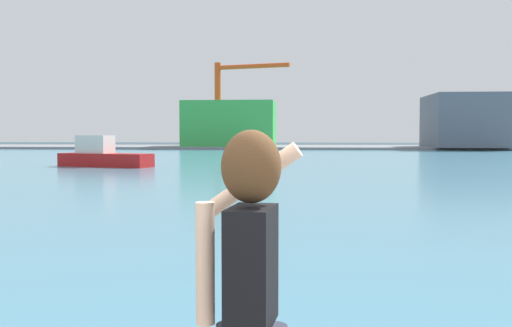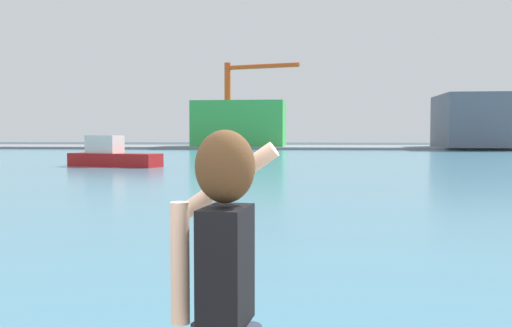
# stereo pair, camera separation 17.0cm
# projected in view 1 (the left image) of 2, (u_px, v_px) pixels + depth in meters

# --- Properties ---
(ground_plane) EXTENTS (220.00, 220.00, 0.00)m
(ground_plane) POSITION_uv_depth(u_px,v_px,m) (307.00, 160.00, 51.74)
(ground_plane) COLOR #334751
(harbor_water) EXTENTS (140.00, 100.00, 0.02)m
(harbor_water) POSITION_uv_depth(u_px,v_px,m) (307.00, 159.00, 53.73)
(harbor_water) COLOR teal
(harbor_water) RESTS_ON ground_plane
(far_shore_dock) EXTENTS (140.00, 20.00, 0.40)m
(far_shore_dock) POSITION_uv_depth(u_px,v_px,m) (306.00, 147.00, 93.51)
(far_shore_dock) COLOR gray
(far_shore_dock) RESTS_ON ground_plane
(person_photographer) EXTENTS (0.53, 0.56, 1.74)m
(person_photographer) POSITION_uv_depth(u_px,v_px,m) (250.00, 273.00, 2.65)
(person_photographer) COLOR #2D3342
(person_photographer) RESTS_ON quay_promenade
(boat_moored) EXTENTS (7.25, 3.84, 2.24)m
(boat_moored) POSITION_uv_depth(u_px,v_px,m) (103.00, 156.00, 40.47)
(boat_moored) COLOR #B21919
(boat_moored) RESTS_ON harbor_water
(warehouse_left) EXTENTS (14.63, 10.02, 7.28)m
(warehouse_left) POSITION_uv_depth(u_px,v_px,m) (230.00, 124.00, 92.51)
(warehouse_left) COLOR green
(warehouse_left) RESTS_ON far_shore_dock
(warehouse_right) EXTENTS (10.91, 13.28, 7.93)m
(warehouse_right) POSITION_uv_depth(u_px,v_px,m) (465.00, 121.00, 86.01)
(warehouse_right) COLOR slate
(warehouse_right) RESTS_ON far_shore_dock
(port_crane) EXTENTS (12.11, 3.96, 13.33)m
(port_crane) POSITION_uv_depth(u_px,v_px,m) (228.00, 93.00, 89.43)
(port_crane) COLOR #D84C19
(port_crane) RESTS_ON far_shore_dock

